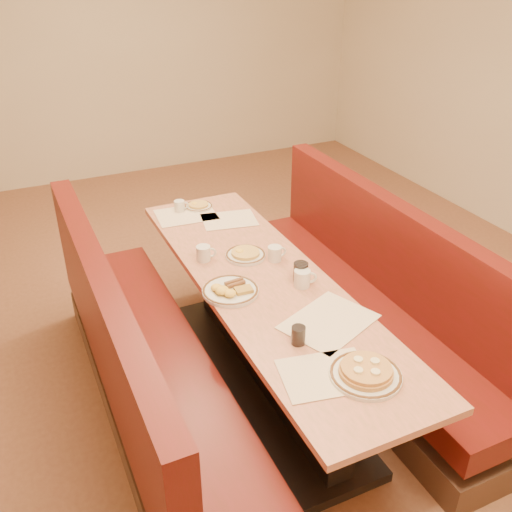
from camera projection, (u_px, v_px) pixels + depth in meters
name	position (u px, v px, depth m)	size (l,w,h in m)	color
ground	(264.00, 383.00, 3.56)	(8.00, 8.00, 0.00)	#9E6647
room_envelope	(267.00, 62.00, 2.62)	(6.04, 8.04, 2.82)	beige
diner_table	(265.00, 335.00, 3.38)	(0.70, 2.50, 0.75)	black
booth_left	(144.00, 371.00, 3.11)	(0.55, 2.50, 1.05)	#4C3326
booth_right	(368.00, 307.00, 3.65)	(0.55, 2.50, 1.05)	#4C3326
placemat_near_left	(325.00, 374.00, 2.51)	(0.39, 0.29, 0.00)	#F8EAC2
placemat_near_right	(329.00, 322.00, 2.85)	(0.45, 0.34, 0.00)	#F8EAC2
placemat_far_left	(186.00, 215.00, 3.95)	(0.40, 0.30, 0.00)	#F8EAC2
placemat_far_right	(229.00, 220.00, 3.88)	(0.36, 0.27, 0.00)	#F8EAC2
pancake_plate	(366.00, 373.00, 2.48)	(0.32, 0.32, 0.07)	silver
eggs_plate	(230.00, 290.00, 3.08)	(0.31, 0.31, 0.06)	silver
extra_plate_mid	(245.00, 254.00, 3.43)	(0.24, 0.24, 0.05)	silver
extra_plate_far	(198.00, 206.00, 4.06)	(0.20, 0.20, 0.04)	silver
coffee_mug_a	(303.00, 278.00, 3.13)	(0.13, 0.09, 0.10)	silver
coffee_mug_b	(204.00, 253.00, 3.38)	(0.12, 0.09, 0.09)	silver
coffee_mug_c	(275.00, 253.00, 3.38)	(0.12, 0.08, 0.09)	silver
coffee_mug_d	(180.00, 206.00, 3.99)	(0.10, 0.07, 0.08)	silver
soda_tumbler_near	(298.00, 335.00, 2.68)	(0.07, 0.07, 0.09)	black
soda_tumbler_mid	(301.00, 272.00, 3.17)	(0.08, 0.08, 0.11)	black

